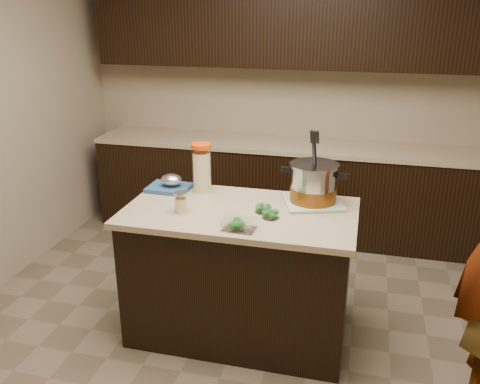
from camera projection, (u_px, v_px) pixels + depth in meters
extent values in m
plane|color=brown|center=(240.00, 330.00, 3.52)|extent=(4.00, 4.00, 0.00)
cube|color=tan|center=(291.00, 89.00, 4.86)|extent=(4.00, 0.04, 2.70)
cube|color=tan|center=(38.00, 343.00, 1.23)|extent=(4.00, 0.04, 2.70)
cube|color=black|center=(283.00, 190.00, 4.91)|extent=(3.60, 0.60, 0.86)
cube|color=tan|center=(284.00, 145.00, 4.75)|extent=(3.60, 0.63, 0.04)
cube|color=black|center=(290.00, 24.00, 4.49)|extent=(3.60, 0.35, 0.75)
cube|color=black|center=(240.00, 275.00, 3.37)|extent=(1.40, 0.75, 0.86)
cube|color=tan|center=(240.00, 213.00, 3.21)|extent=(1.46, 0.81, 0.04)
cube|color=#668D5F|center=(313.00, 202.00, 3.30)|extent=(0.45, 0.45, 0.02)
cylinder|color=#B7B7BC|center=(314.00, 184.00, 3.26)|extent=(0.33, 0.33, 0.23)
cylinder|color=brown|center=(313.00, 194.00, 3.28)|extent=(0.34, 0.34, 0.10)
cylinder|color=#B7B7BC|center=(315.00, 165.00, 3.22)|extent=(0.35, 0.35, 0.02)
cube|color=black|center=(286.00, 169.00, 3.30)|extent=(0.08, 0.05, 0.03)
cube|color=black|center=(343.00, 176.00, 3.17)|extent=(0.08, 0.05, 0.03)
cylinder|color=black|center=(315.00, 156.00, 3.16)|extent=(0.04, 0.13, 0.29)
cylinder|color=#D3C381|center=(202.00, 172.00, 3.47)|extent=(0.15, 0.15, 0.28)
cylinder|color=white|center=(202.00, 170.00, 3.47)|extent=(0.16, 0.16, 0.31)
cylinder|color=#EB3E04|center=(201.00, 146.00, 3.41)|extent=(0.17, 0.17, 0.02)
cylinder|color=#D3C381|center=(181.00, 205.00, 3.15)|extent=(0.10, 0.10, 0.09)
cylinder|color=white|center=(181.00, 203.00, 3.15)|extent=(0.11, 0.11, 0.12)
cylinder|color=silver|center=(180.00, 193.00, 3.12)|extent=(0.11, 0.11, 0.02)
cylinder|color=silver|center=(263.00, 209.00, 3.16)|extent=(0.13, 0.13, 0.05)
cylinder|color=silver|center=(271.00, 214.00, 3.07)|extent=(0.12, 0.12, 0.05)
cube|color=silver|center=(239.00, 224.00, 2.92)|extent=(0.19, 0.15, 0.07)
cube|color=navy|center=(169.00, 188.00, 3.54)|extent=(0.29, 0.23, 0.03)
ellipsoid|color=silver|center=(171.00, 181.00, 3.52)|extent=(0.15, 0.12, 0.08)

